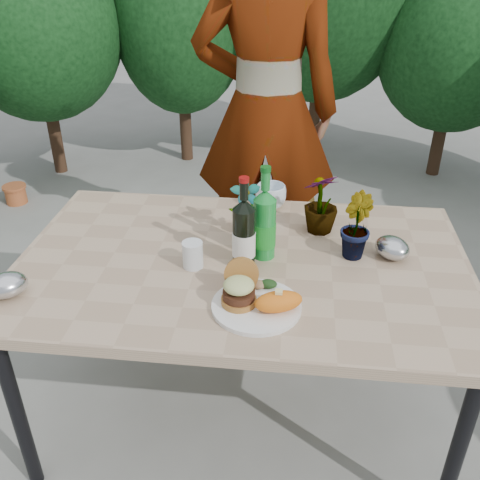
# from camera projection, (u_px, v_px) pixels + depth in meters

# --- Properties ---
(ground) EXTENTS (80.00, 80.00, 0.00)m
(ground) POSITION_uv_depth(u_px,v_px,m) (242.00, 409.00, 2.27)
(ground) COLOR slate
(ground) RESTS_ON ground
(patio_table) EXTENTS (1.60, 1.00, 0.75)m
(patio_table) POSITION_uv_depth(u_px,v_px,m) (243.00, 274.00, 1.92)
(patio_table) COLOR tan
(patio_table) RESTS_ON ground
(shrub_hedge) EXTENTS (6.91, 5.18, 2.56)m
(shrub_hedge) POSITION_uv_depth(u_px,v_px,m) (318.00, 44.00, 3.14)
(shrub_hedge) COLOR #382316
(shrub_hedge) RESTS_ON ground
(dinner_plate) EXTENTS (0.28, 0.28, 0.01)m
(dinner_plate) POSITION_uv_depth(u_px,v_px,m) (256.00, 306.00, 1.65)
(dinner_plate) COLOR white
(dinner_plate) RESTS_ON patio_table
(burger_stack) EXTENTS (0.11, 0.16, 0.11)m
(burger_stack) POSITION_uv_depth(u_px,v_px,m) (239.00, 287.00, 1.65)
(burger_stack) COLOR #B7722D
(burger_stack) RESTS_ON dinner_plate
(sweet_potato) EXTENTS (0.17, 0.12, 0.06)m
(sweet_potato) POSITION_uv_depth(u_px,v_px,m) (278.00, 302.00, 1.61)
(sweet_potato) COLOR orange
(sweet_potato) RESTS_ON dinner_plate
(grilled_veg) EXTENTS (0.08, 0.05, 0.03)m
(grilled_veg) POSITION_uv_depth(u_px,v_px,m) (264.00, 284.00, 1.72)
(grilled_veg) COLOR olive
(grilled_veg) RESTS_ON dinner_plate
(wine_bottle) EXTENTS (0.08, 0.08, 0.33)m
(wine_bottle) POSITION_uv_depth(u_px,v_px,m) (244.00, 235.00, 1.81)
(wine_bottle) COLOR black
(wine_bottle) RESTS_ON patio_table
(sparkling_water) EXTENTS (0.08, 0.08, 0.34)m
(sparkling_water) POSITION_uv_depth(u_px,v_px,m) (264.00, 225.00, 1.86)
(sparkling_water) COLOR #18872F
(sparkling_water) RESTS_ON patio_table
(plastic_cup) EXTENTS (0.07, 0.07, 0.09)m
(plastic_cup) POSITION_uv_depth(u_px,v_px,m) (193.00, 255.00, 1.84)
(plastic_cup) COLOR silver
(plastic_cup) RESTS_ON patio_table
(seedling_left) EXTENTS (0.14, 0.13, 0.23)m
(seedling_left) POSITION_uv_depth(u_px,v_px,m) (246.00, 208.00, 2.00)
(seedling_left) COLOR #235F20
(seedling_left) RESTS_ON patio_table
(seedling_mid) EXTENTS (0.12, 0.14, 0.24)m
(seedling_mid) POSITION_uv_depth(u_px,v_px,m) (355.00, 226.00, 1.87)
(seedling_mid) COLOR #29541D
(seedling_mid) RESTS_ON patio_table
(seedling_right) EXTENTS (0.18, 0.18, 0.24)m
(seedling_right) POSITION_uv_depth(u_px,v_px,m) (321.00, 203.00, 2.02)
(seedling_right) COLOR #27511B
(seedling_right) RESTS_ON patio_table
(blue_bowl) EXTENTS (0.15, 0.15, 0.10)m
(blue_bowl) POSITION_uv_depth(u_px,v_px,m) (271.00, 196.00, 2.23)
(blue_bowl) COLOR white
(blue_bowl) RESTS_ON patio_table
(foil_packet_left) EXTENTS (0.17, 0.16, 0.08)m
(foil_packet_left) POSITION_uv_depth(u_px,v_px,m) (6.00, 285.00, 1.70)
(foil_packet_left) COLOR silver
(foil_packet_left) RESTS_ON patio_table
(foil_packet_right) EXTENTS (0.17, 0.17, 0.08)m
(foil_packet_right) POSITION_uv_depth(u_px,v_px,m) (392.00, 248.00, 1.90)
(foil_packet_right) COLOR #B6B9BE
(foil_packet_right) RESTS_ON patio_table
(person) EXTENTS (0.74, 0.50, 1.98)m
(person) POSITION_uv_depth(u_px,v_px,m) (266.00, 112.00, 2.62)
(person) COLOR #A36751
(person) RESTS_ON ground
(terracotta_pot) EXTENTS (0.17, 0.17, 0.14)m
(terracotta_pot) POSITION_uv_depth(u_px,v_px,m) (16.00, 194.00, 3.95)
(terracotta_pot) COLOR #B4592E
(terracotta_pot) RESTS_ON ground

